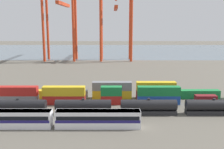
# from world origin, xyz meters

# --- Properties ---
(ground_plane) EXTENTS (420.00, 420.00, 0.00)m
(ground_plane) POSITION_xyz_m (0.00, 40.00, 0.00)
(ground_plane) COLOR #5B564C
(harbour_water) EXTENTS (400.00, 110.00, 0.01)m
(harbour_water) POSITION_xyz_m (0.00, 140.41, 0.00)
(harbour_water) COLOR slate
(harbour_water) RESTS_ON ground_plane
(passenger_train) EXTENTS (39.01, 3.14, 3.90)m
(passenger_train) POSITION_xyz_m (-12.34, -21.32, 2.14)
(passenger_train) COLOR silver
(passenger_train) RESTS_ON ground_plane
(freight_tank_row) EXTENTS (81.10, 2.74, 4.20)m
(freight_tank_row) POSITION_xyz_m (10.12, -12.56, 1.96)
(freight_tank_row) COLOR #232326
(freight_tank_row) RESTS_ON ground_plane
(shipping_container_0) EXTENTS (12.10, 2.44, 2.60)m
(shipping_container_0) POSITION_xyz_m (-26.66, -3.77, 1.30)
(shipping_container_0) COLOR slate
(shipping_container_0) RESTS_ON ground_plane
(shipping_container_1) EXTENTS (12.10, 2.44, 2.60)m
(shipping_container_1) POSITION_xyz_m (-26.66, -3.77, 3.90)
(shipping_container_1) COLOR #AD211C
(shipping_container_1) RESTS_ON shipping_container_0
(shipping_container_2) EXTENTS (12.10, 2.44, 2.60)m
(shipping_container_2) POSITION_xyz_m (-13.04, -3.77, 1.30)
(shipping_container_2) COLOR #AD211C
(shipping_container_2) RESTS_ON ground_plane
(shipping_container_3) EXTENTS (12.10, 2.44, 2.60)m
(shipping_container_3) POSITION_xyz_m (-13.04, -3.77, 3.90)
(shipping_container_3) COLOR gold
(shipping_container_3) RESTS_ON shipping_container_2
(shipping_container_4) EXTENTS (6.04, 2.44, 2.60)m
(shipping_container_4) POSITION_xyz_m (0.57, -3.77, 1.30)
(shipping_container_4) COLOR #AD211C
(shipping_container_4) RESTS_ON ground_plane
(shipping_container_5) EXTENTS (6.04, 2.44, 2.60)m
(shipping_container_5) POSITION_xyz_m (0.57, -3.77, 3.90)
(shipping_container_5) COLOR #197538
(shipping_container_5) RESTS_ON shipping_container_4
(shipping_container_6) EXTENTS (12.10, 2.44, 2.60)m
(shipping_container_6) POSITION_xyz_m (14.18, -3.77, 1.30)
(shipping_container_6) COLOR #1C4299
(shipping_container_6) RESTS_ON ground_plane
(shipping_container_7) EXTENTS (12.10, 2.44, 2.60)m
(shipping_container_7) POSITION_xyz_m (14.18, -3.77, 3.90)
(shipping_container_7) COLOR #197538
(shipping_container_7) RESTS_ON shipping_container_6
(shipping_container_8) EXTENTS (6.04, 2.44, 2.60)m
(shipping_container_8) POSITION_xyz_m (27.79, -3.77, 1.30)
(shipping_container_8) COLOR maroon
(shipping_container_8) RESTS_ON ground_plane
(shipping_container_9) EXTENTS (12.10, 2.44, 2.60)m
(shipping_container_9) POSITION_xyz_m (-26.48, 2.25, 1.30)
(shipping_container_9) COLOR gold
(shipping_container_9) RESTS_ON ground_plane
(shipping_container_10) EXTENTS (12.10, 2.44, 2.60)m
(shipping_container_10) POSITION_xyz_m (-12.87, 2.25, 1.30)
(shipping_container_10) COLOR slate
(shipping_container_10) RESTS_ON ground_plane
(shipping_container_11) EXTENTS (12.10, 2.44, 2.60)m
(shipping_container_11) POSITION_xyz_m (0.75, 2.25, 1.30)
(shipping_container_11) COLOR gold
(shipping_container_11) RESTS_ON ground_plane
(shipping_container_12) EXTENTS (12.10, 2.44, 2.60)m
(shipping_container_12) POSITION_xyz_m (0.75, 2.25, 3.90)
(shipping_container_12) COLOR slate
(shipping_container_12) RESTS_ON shipping_container_11
(shipping_container_13) EXTENTS (12.10, 2.44, 2.60)m
(shipping_container_13) POSITION_xyz_m (14.36, 2.25, 1.30)
(shipping_container_13) COLOR maroon
(shipping_container_13) RESTS_ON ground_plane
(shipping_container_14) EXTENTS (12.10, 2.44, 2.60)m
(shipping_container_14) POSITION_xyz_m (14.36, 2.25, 3.90)
(shipping_container_14) COLOR gold
(shipping_container_14) RESTS_ON shipping_container_13
(shipping_container_15) EXTENTS (12.10, 2.44, 2.60)m
(shipping_container_15) POSITION_xyz_m (27.97, 2.25, 1.30)
(shipping_container_15) COLOR #197538
(shipping_container_15) RESTS_ON ground_plane
(gantry_crane_west) EXTENTS (19.23, 41.95, 47.45)m
(gantry_crane_west) POSITION_xyz_m (-30.60, 90.36, 29.04)
(gantry_crane_west) COLOR red
(gantry_crane_west) RESTS_ON ground_plane
(gantry_crane_central) EXTENTS (19.47, 41.18, 42.24)m
(gantry_crane_central) POSITION_xyz_m (3.16, 90.43, 26.43)
(gantry_crane_central) COLOR red
(gantry_crane_central) RESTS_ON ground_plane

